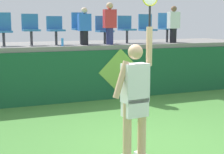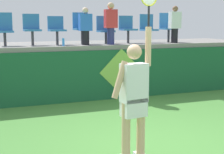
% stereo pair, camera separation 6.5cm
% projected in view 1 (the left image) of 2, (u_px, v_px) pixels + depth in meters
% --- Properties ---
extents(ground_plane, '(40.00, 40.00, 0.00)m').
position_uv_depth(ground_plane, '(158.00, 146.00, 5.78)').
color(ground_plane, '#478438').
extents(court_back_wall, '(11.28, 0.20, 1.35)m').
position_uv_depth(court_back_wall, '(89.00, 76.00, 9.10)').
color(court_back_wall, '#195633').
rests_on(court_back_wall, ground_plane).
extents(spectator_platform, '(11.28, 2.63, 0.12)m').
position_uv_depth(spectator_platform, '(76.00, 45.00, 10.15)').
color(spectator_platform, gray).
rests_on(spectator_platform, court_back_wall).
extents(tennis_player, '(0.75, 0.30, 2.58)m').
position_uv_depth(tennis_player, '(135.00, 96.00, 5.04)').
color(tennis_player, white).
rests_on(tennis_player, ground_plane).
extents(water_bottle, '(0.06, 0.06, 0.20)m').
position_uv_depth(water_bottle, '(62.00, 42.00, 8.87)').
color(water_bottle, '#338CE5').
rests_on(water_bottle, spectator_platform).
extents(stadium_chair_1, '(0.44, 0.42, 0.87)m').
position_uv_depth(stadium_chair_1, '(3.00, 28.00, 8.86)').
color(stadium_chair_1, '#38383D').
rests_on(stadium_chair_1, spectator_platform).
extents(stadium_chair_2, '(0.44, 0.42, 0.84)m').
position_uv_depth(stadium_chair_2, '(31.00, 28.00, 9.11)').
color(stadium_chair_2, '#38383D').
rests_on(stadium_chair_2, spectator_platform).
extents(stadium_chair_3, '(0.44, 0.42, 0.78)m').
position_uv_depth(stadium_chair_3, '(55.00, 28.00, 9.35)').
color(stadium_chair_3, '#38383D').
rests_on(stadium_chair_3, spectator_platform).
extents(stadium_chair_4, '(0.44, 0.42, 0.89)m').
position_uv_depth(stadium_chair_4, '(80.00, 26.00, 9.61)').
color(stadium_chair_4, '#38383D').
rests_on(stadium_chair_4, spectator_platform).
extents(stadium_chair_5, '(0.44, 0.42, 0.80)m').
position_uv_depth(stadium_chair_5, '(104.00, 29.00, 9.88)').
color(stadium_chair_5, '#38383D').
rests_on(stadium_chair_5, spectator_platform).
extents(stadium_chair_6, '(0.44, 0.42, 0.81)m').
position_uv_depth(stadium_chair_6, '(126.00, 28.00, 10.13)').
color(stadium_chair_6, '#38383D').
rests_on(stadium_chair_6, spectator_platform).
extents(stadium_chair_7, '(0.44, 0.42, 0.86)m').
position_uv_depth(stadium_chair_7, '(147.00, 27.00, 10.39)').
color(stadium_chair_7, '#38383D').
rests_on(stadium_chair_7, spectator_platform).
extents(stadium_chair_8, '(0.44, 0.42, 0.90)m').
position_uv_depth(stadium_chair_8, '(166.00, 26.00, 10.63)').
color(stadium_chair_8, '#38383D').
rests_on(stadium_chair_8, spectator_platform).
extents(spectator_0, '(0.34, 0.20, 1.15)m').
position_uv_depth(spectator_0, '(110.00, 23.00, 9.42)').
color(spectator_0, navy).
rests_on(spectator_0, spectator_platform).
extents(spectator_1, '(0.34, 0.20, 1.01)m').
position_uv_depth(spectator_1, '(84.00, 26.00, 9.24)').
color(spectator_1, black).
rests_on(spectator_1, spectator_platform).
extents(spectator_2, '(0.34, 0.20, 1.10)m').
position_uv_depth(spectator_2, '(173.00, 24.00, 10.23)').
color(spectator_2, black).
rests_on(spectator_2, spectator_platform).
extents(wall_signage_mount, '(1.27, 0.01, 1.38)m').
position_uv_depth(wall_signage_mount, '(120.00, 98.00, 9.42)').
color(wall_signage_mount, '#195633').
rests_on(wall_signage_mount, ground_plane).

